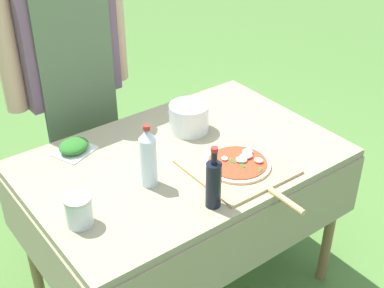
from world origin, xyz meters
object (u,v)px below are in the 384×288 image
(prep_table, at_px, (183,174))
(sauce_jar, at_px, (79,212))
(water_bottle, at_px, (148,157))
(herb_container, at_px, (74,147))
(oil_bottle, at_px, (214,183))
(person_cook, at_px, (68,64))
(mixing_tub, at_px, (189,118))
(pizza_on_peel, at_px, (239,166))

(prep_table, relative_size, sauce_jar, 11.64)
(water_bottle, xyz_separation_m, herb_container, (-0.13, 0.38, -0.10))
(water_bottle, distance_m, herb_container, 0.41)
(oil_bottle, bearing_deg, person_cook, 93.51)
(water_bottle, bearing_deg, mixing_tub, 32.53)
(herb_container, bearing_deg, sauce_jar, -113.99)
(pizza_on_peel, distance_m, sauce_jar, 0.66)
(prep_table, xyz_separation_m, water_bottle, (-0.21, -0.08, 0.21))
(herb_container, xyz_separation_m, mixing_tub, (0.49, -0.15, 0.04))
(mixing_tub, bearing_deg, sauce_jar, -157.62)
(pizza_on_peel, bearing_deg, water_bottle, 159.39)
(water_bottle, xyz_separation_m, sauce_jar, (-0.32, -0.05, -0.07))
(prep_table, xyz_separation_m, sauce_jar, (-0.53, -0.13, 0.14))
(prep_table, relative_size, pizza_on_peel, 2.38)
(oil_bottle, xyz_separation_m, herb_container, (-0.24, 0.62, -0.07))
(prep_table, relative_size, person_cook, 0.78)
(pizza_on_peel, distance_m, mixing_tub, 0.37)
(person_cook, xyz_separation_m, herb_container, (-0.18, -0.37, -0.19))
(prep_table, height_order, sauce_jar, sauce_jar)
(herb_container, xyz_separation_m, sauce_jar, (-0.19, -0.42, 0.02))
(person_cook, bearing_deg, prep_table, 102.17)
(herb_container, bearing_deg, pizza_on_peel, -47.36)
(mixing_tub, bearing_deg, oil_bottle, -117.57)
(herb_container, distance_m, sauce_jar, 0.47)
(pizza_on_peel, xyz_separation_m, mixing_tub, (0.02, 0.36, 0.05))
(prep_table, xyz_separation_m, person_cook, (-0.16, 0.67, 0.31))
(water_bottle, distance_m, sauce_jar, 0.33)
(mixing_tub, bearing_deg, water_bottle, -147.47)
(water_bottle, distance_m, mixing_tub, 0.43)
(pizza_on_peel, relative_size, sauce_jar, 4.90)
(person_cook, bearing_deg, pizza_on_peel, 106.81)
(water_bottle, relative_size, herb_container, 1.33)
(sauce_jar, bearing_deg, water_bottle, 8.77)
(pizza_on_peel, height_order, mixing_tub, mixing_tub)
(water_bottle, relative_size, mixing_tub, 1.47)
(prep_table, distance_m, sauce_jar, 0.56)
(pizza_on_peel, bearing_deg, prep_table, 121.87)
(pizza_on_peel, height_order, water_bottle, water_bottle)
(mixing_tub, bearing_deg, prep_table, -134.32)
(herb_container, relative_size, sauce_jar, 1.74)
(person_cook, relative_size, water_bottle, 6.45)
(prep_table, height_order, water_bottle, water_bottle)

